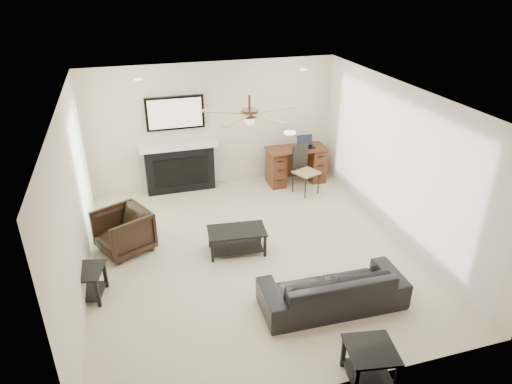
# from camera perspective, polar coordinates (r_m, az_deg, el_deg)

# --- Properties ---
(room_shell) EXTENTS (5.50, 5.54, 2.52)m
(room_shell) POSITION_cam_1_polar(r_m,az_deg,el_deg) (6.69, 0.81, 5.25)
(room_shell) COLOR beige
(room_shell) RESTS_ON ground
(sofa) EXTENTS (1.94, 0.81, 0.56)m
(sofa) POSITION_cam_1_polar(r_m,az_deg,el_deg) (6.24, 9.57, -11.73)
(sofa) COLOR black
(sofa) RESTS_ON ground
(armchair) EXTENTS (1.02, 1.01, 0.70)m
(armchair) POSITION_cam_1_polar(r_m,az_deg,el_deg) (7.50, -16.22, -4.74)
(armchair) COLOR black
(armchair) RESTS_ON ground
(coffee_table) EXTENTS (0.95, 0.59, 0.40)m
(coffee_table) POSITION_cam_1_polar(r_m,az_deg,el_deg) (7.25, -2.40, -6.13)
(coffee_table) COLOR black
(coffee_table) RESTS_ON ground
(end_table_near) EXTENTS (0.60, 0.60, 0.45)m
(end_table_near) POSITION_cam_1_polar(r_m,az_deg,el_deg) (5.42, 13.97, -20.15)
(end_table_near) COLOR black
(end_table_near) RESTS_ON ground
(end_table_left) EXTENTS (0.60, 0.60, 0.45)m
(end_table_left) POSITION_cam_1_polar(r_m,az_deg,el_deg) (6.73, -20.51, -10.69)
(end_table_left) COLOR black
(end_table_left) RESTS_ON ground
(fireplace_unit) EXTENTS (1.52, 0.34, 1.91)m
(fireplace_unit) POSITION_cam_1_polar(r_m,az_deg,el_deg) (9.07, -9.69, 5.71)
(fireplace_unit) COLOR black
(fireplace_unit) RESTS_ON ground
(desk) EXTENTS (1.22, 0.56, 0.76)m
(desk) POSITION_cam_1_polar(r_m,az_deg,el_deg) (9.56, 5.03, 3.37)
(desk) COLOR #37190D
(desk) RESTS_ON ground
(desk_chair) EXTENTS (0.55, 0.56, 0.97)m
(desk_chair) POSITION_cam_1_polar(r_m,az_deg,el_deg) (9.05, 6.30, 2.67)
(desk_chair) COLOR black
(desk_chair) RESTS_ON ground
(laptop) EXTENTS (0.33, 0.24, 0.23)m
(laptop) POSITION_cam_1_polar(r_m,az_deg,el_deg) (9.43, 6.33, 6.22)
(laptop) COLOR black
(laptop) RESTS_ON desk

